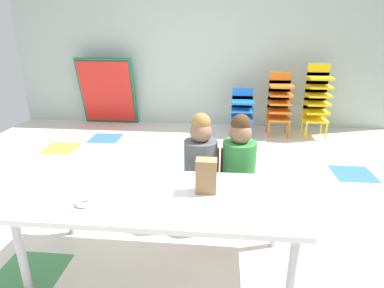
{
  "coord_description": "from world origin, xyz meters",
  "views": [
    {
      "loc": [
        0.33,
        -2.47,
        1.53
      ],
      "look_at": [
        0.14,
        -0.49,
        0.8
      ],
      "focal_mm": 29.99,
      "sensor_mm": 36.0,
      "label": 1
    }
  ],
  "objects_px": {
    "paper_plate_near_edge": "(85,205)",
    "paper_bag_brown": "(206,176)",
    "kid_chair_orange_stack": "(279,101)",
    "folded_activity_table": "(107,92)",
    "donut_powdered_on_plate": "(84,202)",
    "craft_table": "(160,201)",
    "kid_chair_blue_stack": "(242,108)",
    "kid_chair_yellow_stack": "(317,97)",
    "seated_child_near_camera": "(201,159)",
    "seated_child_middle_seat": "(239,160)"
  },
  "relations": [
    {
      "from": "craft_table",
      "to": "kid_chair_orange_stack",
      "type": "height_order",
      "value": "kid_chair_orange_stack"
    },
    {
      "from": "paper_bag_brown",
      "to": "donut_powdered_on_plate",
      "type": "relative_size",
      "value": 1.99
    },
    {
      "from": "craft_table",
      "to": "paper_plate_near_edge",
      "type": "bearing_deg",
      "value": -157.9
    },
    {
      "from": "paper_bag_brown",
      "to": "donut_powdered_on_plate",
      "type": "height_order",
      "value": "paper_bag_brown"
    },
    {
      "from": "seated_child_middle_seat",
      "to": "kid_chair_blue_stack",
      "type": "bearing_deg",
      "value": 86.34
    },
    {
      "from": "seated_child_near_camera",
      "to": "kid_chair_blue_stack",
      "type": "relative_size",
      "value": 1.35
    },
    {
      "from": "seated_child_near_camera",
      "to": "kid_chair_orange_stack",
      "type": "xyz_separation_m",
      "value": [
        0.98,
        2.36,
        -0.04
      ]
    },
    {
      "from": "seated_child_middle_seat",
      "to": "paper_plate_near_edge",
      "type": "distance_m",
      "value": 1.19
    },
    {
      "from": "seated_child_middle_seat",
      "to": "craft_table",
      "type": "bearing_deg",
      "value": -131.15
    },
    {
      "from": "paper_plate_near_edge",
      "to": "seated_child_middle_seat",
      "type": "bearing_deg",
      "value": 39.18
    },
    {
      "from": "craft_table",
      "to": "paper_bag_brown",
      "type": "relative_size",
      "value": 7.76
    },
    {
      "from": "folded_activity_table",
      "to": "kid_chair_blue_stack",
      "type": "bearing_deg",
      "value": -8.38
    },
    {
      "from": "seated_child_near_camera",
      "to": "donut_powdered_on_plate",
      "type": "relative_size",
      "value": 8.3
    },
    {
      "from": "seated_child_near_camera",
      "to": "kid_chair_blue_stack",
      "type": "distance_m",
      "value": 2.41
    },
    {
      "from": "craft_table",
      "to": "seated_child_middle_seat",
      "type": "relative_size",
      "value": 1.86
    },
    {
      "from": "kid_chair_orange_stack",
      "to": "paper_plate_near_edge",
      "type": "xyz_separation_m",
      "value": [
        -1.6,
        -3.12,
        0.04
      ]
    },
    {
      "from": "seated_child_middle_seat",
      "to": "paper_bag_brown",
      "type": "distance_m",
      "value": 0.58
    },
    {
      "from": "kid_chair_yellow_stack",
      "to": "folded_activity_table",
      "type": "height_order",
      "value": "folded_activity_table"
    },
    {
      "from": "paper_bag_brown",
      "to": "donut_powdered_on_plate",
      "type": "distance_m",
      "value": 0.74
    },
    {
      "from": "folded_activity_table",
      "to": "donut_powdered_on_plate",
      "type": "bearing_deg",
      "value": -72.56
    },
    {
      "from": "folded_activity_table",
      "to": "paper_plate_near_edge",
      "type": "height_order",
      "value": "folded_activity_table"
    },
    {
      "from": "seated_child_middle_seat",
      "to": "paper_plate_near_edge",
      "type": "bearing_deg",
      "value": -140.82
    },
    {
      "from": "seated_child_near_camera",
      "to": "seated_child_middle_seat",
      "type": "xyz_separation_m",
      "value": [
        0.3,
        0.0,
        0.0
      ]
    },
    {
      "from": "seated_child_near_camera",
      "to": "folded_activity_table",
      "type": "relative_size",
      "value": 0.84
    },
    {
      "from": "kid_chair_blue_stack",
      "to": "kid_chair_yellow_stack",
      "type": "distance_m",
      "value": 1.07
    },
    {
      "from": "craft_table",
      "to": "kid_chair_orange_stack",
      "type": "distance_m",
      "value": 3.18
    },
    {
      "from": "kid_chair_orange_stack",
      "to": "paper_bag_brown",
      "type": "xyz_separation_m",
      "value": [
        -0.91,
        -2.88,
        0.14
      ]
    },
    {
      "from": "seated_child_middle_seat",
      "to": "kid_chair_yellow_stack",
      "type": "xyz_separation_m",
      "value": [
        1.2,
        2.36,
        0.02
      ]
    },
    {
      "from": "seated_child_middle_seat",
      "to": "donut_powdered_on_plate",
      "type": "distance_m",
      "value": 1.19
    },
    {
      "from": "kid_chair_yellow_stack",
      "to": "seated_child_middle_seat",
      "type": "bearing_deg",
      "value": -116.95
    },
    {
      "from": "kid_chair_orange_stack",
      "to": "craft_table",
      "type": "bearing_deg",
      "value": -112.01
    },
    {
      "from": "craft_table",
      "to": "donut_powdered_on_plate",
      "type": "bearing_deg",
      "value": -157.9
    },
    {
      "from": "kid_chair_blue_stack",
      "to": "donut_powdered_on_plate",
      "type": "xyz_separation_m",
      "value": [
        -1.08,
        -3.12,
        0.18
      ]
    },
    {
      "from": "craft_table",
      "to": "kid_chair_yellow_stack",
      "type": "distance_m",
      "value": 3.41
    },
    {
      "from": "seated_child_middle_seat",
      "to": "kid_chair_blue_stack",
      "type": "distance_m",
      "value": 2.37
    },
    {
      "from": "craft_table",
      "to": "seated_child_middle_seat",
      "type": "height_order",
      "value": "seated_child_middle_seat"
    },
    {
      "from": "paper_plate_near_edge",
      "to": "paper_bag_brown",
      "type": "bearing_deg",
      "value": 18.62
    },
    {
      "from": "kid_chair_orange_stack",
      "to": "folded_activity_table",
      "type": "bearing_deg",
      "value": 173.27
    },
    {
      "from": "folded_activity_table",
      "to": "donut_powdered_on_plate",
      "type": "xyz_separation_m",
      "value": [
        1.08,
        -3.43,
        0.04
      ]
    },
    {
      "from": "kid_chair_blue_stack",
      "to": "seated_child_middle_seat",
      "type": "bearing_deg",
      "value": -93.66
    },
    {
      "from": "craft_table",
      "to": "seated_child_middle_seat",
      "type": "bearing_deg",
      "value": 48.85
    },
    {
      "from": "kid_chair_orange_stack",
      "to": "folded_activity_table",
      "type": "relative_size",
      "value": 0.85
    },
    {
      "from": "paper_bag_brown",
      "to": "kid_chair_orange_stack",
      "type": "bearing_deg",
      "value": 72.51
    },
    {
      "from": "kid_chair_orange_stack",
      "to": "folded_activity_table",
      "type": "height_order",
      "value": "folded_activity_table"
    },
    {
      "from": "seated_child_near_camera",
      "to": "kid_chair_blue_stack",
      "type": "height_order",
      "value": "seated_child_near_camera"
    },
    {
      "from": "paper_plate_near_edge",
      "to": "donut_powdered_on_plate",
      "type": "height_order",
      "value": "donut_powdered_on_plate"
    },
    {
      "from": "folded_activity_table",
      "to": "paper_plate_near_edge",
      "type": "relative_size",
      "value": 6.04
    },
    {
      "from": "paper_bag_brown",
      "to": "donut_powdered_on_plate",
      "type": "xyz_separation_m",
      "value": [
        -0.7,
        -0.23,
        -0.09
      ]
    },
    {
      "from": "paper_bag_brown",
      "to": "seated_child_middle_seat",
      "type": "bearing_deg",
      "value": 66.26
    },
    {
      "from": "seated_child_near_camera",
      "to": "folded_activity_table",
      "type": "xyz_separation_m",
      "value": [
        -1.7,
        2.68,
        -0.02
      ]
    }
  ]
}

